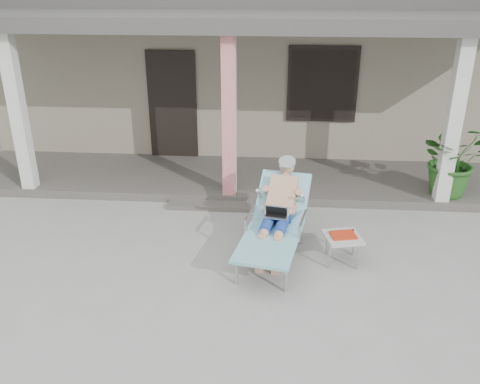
{
  "coord_description": "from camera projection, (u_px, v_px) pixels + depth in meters",
  "views": [
    {
      "loc": [
        0.79,
        -5.73,
        3.62
      ],
      "look_at": [
        0.3,
        0.6,
        0.85
      ],
      "focal_mm": 38.0,
      "sensor_mm": 36.0,
      "label": 1
    }
  ],
  "objects": [
    {
      "name": "porch_deck",
      "position": [
        234.0,
        178.0,
        9.45
      ],
      "size": [
        10.0,
        2.0,
        0.15
      ],
      "primitive_type": "cube",
      "color": "#605B56",
      "rests_on": "ground"
    },
    {
      "name": "side_table",
      "position": [
        343.0,
        238.0,
        6.76
      ],
      "size": [
        0.55,
        0.55,
        0.42
      ],
      "rotation": [
        0.0,
        0.0,
        0.22
      ],
      "color": "#BBBBB6",
      "rests_on": "ground"
    },
    {
      "name": "ground",
      "position": [
        214.0,
        268.0,
        6.74
      ],
      "size": [
        60.0,
        60.0,
        0.0
      ],
      "primitive_type": "plane",
      "color": "#9E9E99",
      "rests_on": "ground"
    },
    {
      "name": "porch_step",
      "position": [
        228.0,
        206.0,
        8.42
      ],
      "size": [
        2.0,
        0.3,
        0.07
      ],
      "primitive_type": "cube",
      "color": "#605B56",
      "rests_on": "ground"
    },
    {
      "name": "house",
      "position": [
        247.0,
        61.0,
        12.01
      ],
      "size": [
        10.4,
        5.4,
        3.3
      ],
      "color": "#9E957D",
      "rests_on": "ground"
    },
    {
      "name": "porch_overhang",
      "position": [
        233.0,
        26.0,
        8.32
      ],
      "size": [
        10.0,
        2.3,
        2.85
      ],
      "color": "silver",
      "rests_on": "porch_deck"
    },
    {
      "name": "lounger",
      "position": [
        277.0,
        201.0,
        6.83
      ],
      "size": [
        1.05,
        1.99,
        1.25
      ],
      "rotation": [
        0.0,
        0.0,
        -0.19
      ],
      "color": "#B7B7BC",
      "rests_on": "ground"
    },
    {
      "name": "potted_palm",
      "position": [
        453.0,
        159.0,
        8.37
      ],
      "size": [
        1.35,
        1.25,
        1.24
      ],
      "primitive_type": "imported",
      "rotation": [
        0.0,
        0.0,
        0.29
      ],
      "color": "#26591E",
      "rests_on": "porch_deck"
    }
  ]
}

